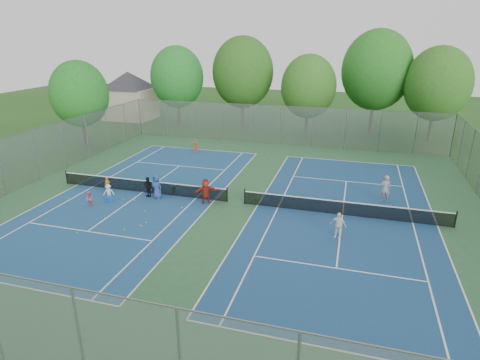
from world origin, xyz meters
name	(u,v)px	position (x,y,z in m)	size (l,w,h in m)	color
ground	(236,203)	(0.00, 0.00, 0.00)	(120.00, 120.00, 0.00)	#204D18
court_pad	(236,203)	(0.00, 0.00, 0.01)	(32.00, 32.00, 0.01)	#2A5A35
court_left	(143,192)	(-7.00, 0.00, 0.02)	(10.97, 23.77, 0.01)	navy
court_right	(342,215)	(7.00, 0.00, 0.02)	(10.97, 23.77, 0.01)	navy
net_left	(142,186)	(-7.00, 0.00, 0.46)	(12.87, 0.10, 0.91)	black
net_right	(343,208)	(7.00, 0.00, 0.46)	(12.87, 0.10, 0.91)	black
fence_north	(281,126)	(0.00, 16.00, 2.00)	(32.00, 0.10, 4.00)	gray
fence_south	(81,345)	(0.00, -16.00, 2.00)	(32.00, 0.10, 4.00)	gray
fence_west	(35,156)	(-16.00, 0.00, 2.00)	(32.00, 0.10, 4.00)	gray
house	(129,87)	(-22.00, 24.00, 4.21)	(11.03, 11.03, 7.30)	#B7A88C
tree_nw	(177,77)	(-14.00, 22.00, 5.89)	(6.40, 6.40, 9.58)	#443326
tree_nl	(243,72)	(-6.00, 23.00, 6.54)	(7.20, 7.20, 10.69)	#443326
tree_nc	(308,87)	(2.00, 21.00, 5.39)	(6.00, 6.00, 8.85)	#443326
tree_nr	(377,70)	(9.00, 24.00, 7.04)	(7.60, 7.60, 11.42)	#443326
tree_ne	(438,84)	(15.00, 22.00, 5.97)	(6.60, 6.60, 9.77)	#443326
tree_side_w	(79,94)	(-19.00, 10.00, 5.24)	(5.60, 5.60, 8.47)	#443326
ball_crate	(109,199)	(-8.36, -2.15, 0.17)	(0.39, 0.39, 0.33)	#164DAC
ball_hopper	(174,189)	(-4.82, 0.55, 0.26)	(0.26, 0.26, 0.51)	#258B3A
student_a	(107,185)	(-9.45, -0.60, 0.55)	(0.40, 0.26, 1.10)	#C46512
student_b	(89,199)	(-9.09, -3.21, 0.52)	(0.50, 0.39, 1.03)	#D25179
student_c	(109,192)	(-8.49, -1.91, 0.57)	(0.73, 0.42, 1.13)	silver
student_d	(148,187)	(-6.19, -0.60, 0.73)	(0.85, 0.35, 1.45)	black
student_e	(157,187)	(-5.50, -0.67, 0.85)	(0.83, 0.54, 1.70)	navy
student_f	(206,191)	(-1.90, -0.60, 0.86)	(1.60, 0.51, 1.72)	maroon
child_far_baseline	(196,147)	(-7.19, 10.64, 0.56)	(0.73, 0.42, 1.12)	red
instructor	(385,188)	(9.59, 3.08, 0.93)	(0.68, 0.45, 1.86)	gray
teen_court_b	(338,225)	(6.84, -3.10, 0.76)	(0.89, 0.37, 1.51)	white
tennis_ball_0	(124,230)	(-5.06, -5.66, 0.03)	(0.07, 0.07, 0.07)	#BFE535
tennis_ball_1	(160,232)	(-2.93, -5.39, 0.03)	(0.07, 0.07, 0.07)	#B1C42D
tennis_ball_2	(182,208)	(-3.12, -1.84, 0.03)	(0.07, 0.07, 0.07)	yellow
tennis_ball_3	(105,219)	(-7.03, -4.65, 0.03)	(0.07, 0.07, 0.07)	#C6E835
tennis_ball_4	(77,233)	(-7.44, -6.75, 0.03)	(0.07, 0.07, 0.07)	#AEC52D
tennis_ball_5	(134,200)	(-6.79, -1.54, 0.03)	(0.07, 0.07, 0.07)	yellow
tennis_ball_6	(123,199)	(-7.61, -1.58, 0.03)	(0.07, 0.07, 0.07)	#C1D531
tennis_ball_7	(146,223)	(-4.29, -4.48, 0.03)	(0.07, 0.07, 0.07)	#BDE234
tennis_ball_8	(69,198)	(-11.39, -2.44, 0.03)	(0.07, 0.07, 0.07)	#A8CD2F
tennis_ball_9	(145,211)	(-5.19, -3.01, 0.03)	(0.07, 0.07, 0.07)	#D0EC36
tennis_ball_10	(140,225)	(-4.46, -4.90, 0.03)	(0.07, 0.07, 0.07)	#D8F539
tennis_ball_11	(142,226)	(-4.28, -4.99, 0.03)	(0.07, 0.07, 0.07)	#C8DD33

